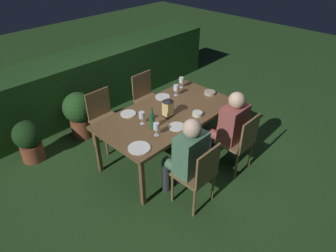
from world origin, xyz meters
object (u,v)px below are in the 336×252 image
at_px(chair_side_left_b, 240,141).
at_px(plate_a, 139,148).
at_px(wine_glass_a, 181,81).
at_px(bowl_bread, 210,93).
at_px(person_in_green, 186,155).
at_px(wine_glass_c, 176,88).
at_px(chair_side_right_b, 147,97).
at_px(plate_c, 163,97).
at_px(lantern_centerpiece, 168,106).
at_px(chair_side_right_a, 104,116).
at_px(wine_glass_d, 142,116).
at_px(person_in_rust, 229,125).
at_px(potted_plant_by_hedge, 29,139).
at_px(plate_d, 177,127).
at_px(bowl_olives, 197,114).
at_px(plate_b, 128,114).
at_px(dining_table, 168,116).
at_px(chair_side_left_a, 199,173).
at_px(wine_glass_b, 156,127).
at_px(green_bottle_on_table, 152,121).

height_order(chair_side_left_b, plate_a, chair_side_left_b).
bearing_deg(wine_glass_a, bowl_bread, -74.29).
bearing_deg(person_in_green, wine_glass_c, 47.64).
distance_m(chair_side_right_b, plate_c, 0.63).
bearing_deg(plate_a, lantern_centerpiece, 19.01).
bearing_deg(chair_side_right_a, wine_glass_d, -89.58).
relative_size(person_in_rust, plate_a, 4.44).
bearing_deg(potted_plant_by_hedge, plate_d, -53.86).
relative_size(chair_side_right_b, person_in_green, 0.76).
relative_size(plate_c, bowl_olives, 1.60).
bearing_deg(lantern_centerpiece, potted_plant_by_hedge, 133.60).
relative_size(chair_side_right_a, bowl_bread, 5.17).
xyz_separation_m(person_in_rust, bowl_bread, (0.40, 0.63, 0.12)).
xyz_separation_m(wine_glass_d, plate_d, (0.25, -0.38, -0.11)).
bearing_deg(chair_side_right_a, bowl_olives, -62.05).
relative_size(person_in_rust, person_in_green, 1.00).
distance_m(chair_side_right_b, chair_side_right_a, 0.87).
bearing_deg(plate_b, wine_glass_c, -6.37).
bearing_deg(wine_glass_c, bowl_olives, -110.85).
bearing_deg(plate_c, person_in_green, -123.21).
bearing_deg(bowl_olives, wine_glass_c, 69.15).
xyz_separation_m(wine_glass_a, plate_a, (-1.51, -0.69, -0.11)).
distance_m(plate_c, bowl_bread, 0.72).
xyz_separation_m(wine_glass_a, plate_d, (-0.89, -0.71, -0.11)).
bearing_deg(wine_glass_d, wine_glass_a, 16.36).
relative_size(wine_glass_c, plate_c, 0.76).
bearing_deg(chair_side_right_a, dining_table, -64.26).
distance_m(plate_a, bowl_olives, 1.02).
height_order(chair_side_right_a, wine_glass_c, wine_glass_c).
relative_size(chair_side_right_b, bowl_olives, 6.31).
distance_m(chair_side_left_a, wine_glass_a, 1.75).
distance_m(person_in_rust, wine_glass_b, 1.04).
distance_m(wine_glass_a, bowl_olives, 0.87).
xyz_separation_m(chair_side_left_b, person_in_green, (-0.87, 0.20, 0.15)).
bearing_deg(person_in_green, chair_side_right_a, 90.00).
distance_m(chair_side_right_b, chair_side_left_a, 2.00).
distance_m(wine_glass_a, wine_glass_b, 1.35).
xyz_separation_m(dining_table, wine_glass_c, (0.45, 0.26, 0.17)).
bearing_deg(wine_glass_b, bowl_bread, 8.17).
bearing_deg(dining_table, person_in_rust, -58.37).
xyz_separation_m(chair_side_right_b, person_in_green, (-0.87, -1.61, 0.15)).
height_order(person_in_rust, green_bottle_on_table, person_in_rust).
bearing_deg(green_bottle_on_table, bowl_olives, -18.76).
height_order(chair_side_right_a, plate_c, chair_side_right_a).
xyz_separation_m(dining_table, lantern_centerpiece, (-0.06, -0.06, 0.20)).
distance_m(wine_glass_c, plate_a, 1.38).
distance_m(wine_glass_b, potted_plant_by_hedge, 1.94).
height_order(chair_side_left_a, plate_c, chair_side_left_a).
bearing_deg(plate_a, chair_side_right_b, 44.44).
relative_size(person_in_rust, plate_d, 5.38).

